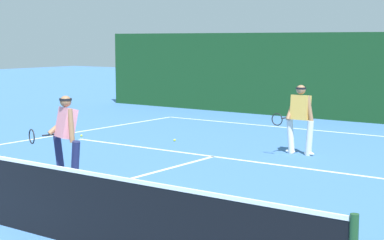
{
  "coord_description": "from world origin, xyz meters",
  "views": [
    {
      "loc": [
        8.13,
        -5.69,
        2.73
      ],
      "look_at": [
        0.21,
        5.26,
        1.0
      ],
      "focal_mm": 59.03,
      "sensor_mm": 36.0,
      "label": 1
    }
  ],
  "objects_px": {
    "player_near": "(66,134)",
    "player_far": "(300,116)",
    "tennis_ball_extra": "(175,140)",
    "tennis_ball": "(81,136)"
  },
  "relations": [
    {
      "from": "player_near",
      "to": "player_far",
      "type": "height_order",
      "value": "player_far"
    },
    {
      "from": "player_near",
      "to": "tennis_ball",
      "type": "height_order",
      "value": "player_near"
    },
    {
      "from": "player_near",
      "to": "tennis_ball_extra",
      "type": "xyz_separation_m",
      "value": [
        -1.16,
        4.97,
        -0.88
      ]
    },
    {
      "from": "player_far",
      "to": "tennis_ball",
      "type": "xyz_separation_m",
      "value": [
        -6.21,
        -1.12,
        -0.89
      ]
    },
    {
      "from": "player_far",
      "to": "tennis_ball",
      "type": "relative_size",
      "value": 25.26
    },
    {
      "from": "player_near",
      "to": "tennis_ball_extra",
      "type": "distance_m",
      "value": 5.18
    },
    {
      "from": "player_near",
      "to": "tennis_ball_extra",
      "type": "relative_size",
      "value": 25.24
    },
    {
      "from": "player_near",
      "to": "player_far",
      "type": "relative_size",
      "value": 1.0
    },
    {
      "from": "tennis_ball",
      "to": "tennis_ball_extra",
      "type": "height_order",
      "value": "same"
    },
    {
      "from": "tennis_ball",
      "to": "tennis_ball_extra",
      "type": "bearing_deg",
      "value": 18.94
    }
  ]
}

